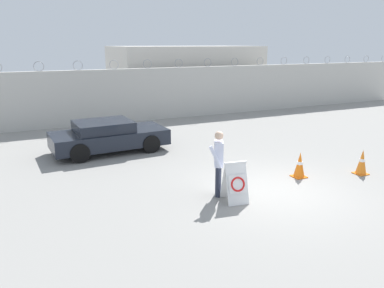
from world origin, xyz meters
The scene contains 8 objects.
ground_plane centered at (0.00, 0.00, 0.00)m, with size 90.00×90.00×0.00m, color gray.
perimeter_wall centered at (0.00, 11.15, 1.38)m, with size 36.00×0.30×3.20m.
building_block centered at (3.77, 15.01, 1.92)m, with size 9.11×5.54×3.84m.
barricade_sign centered at (-1.40, -0.14, 0.53)m, with size 0.65×0.73×1.07m.
security_guard centered at (-1.61, 0.39, 1.00)m, with size 0.58×0.61×1.79m.
traffic_cone_near centered at (1.36, 0.63, 0.39)m, with size 0.40×0.40×0.79m.
traffic_cone_mid centered at (3.32, 0.03, 0.39)m, with size 0.38×0.38×0.79m.
parked_car_front_coupe centered at (-3.34, 5.88, 0.62)m, with size 4.35×2.17×1.20m.
Camera 1 is at (-6.20, -7.90, 3.99)m, focal length 35.00 mm.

